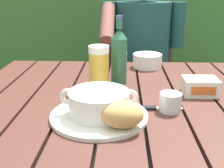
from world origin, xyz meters
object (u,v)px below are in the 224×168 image
object	(u,v)px
chair_near_diner	(139,83)
person_eating	(142,56)
beer_glass	(99,68)
water_glass_small	(170,102)
soup_bowl	(99,102)
bread_roll	(121,114)
butter_tub	(200,86)
table_knife	(155,108)
serving_plate	(99,116)
diner_bowl	(147,61)
beer_bottle	(119,56)

from	to	relation	value
chair_near_diner	person_eating	bearing A→B (deg)	-90.81
chair_near_diner	beer_glass	size ratio (longest dim) A/B	6.22
water_glass_small	soup_bowl	bearing A→B (deg)	-165.68
chair_near_diner	person_eating	xyz separation A→B (m)	(-0.00, -0.20, 0.24)
bread_roll	butter_tub	xyz separation A→B (m)	(0.28, 0.28, -0.02)
water_glass_small	table_knife	distance (m)	0.05
serving_plate	water_glass_small	bearing A→B (deg)	14.32
bread_roll	beer_glass	distance (m)	0.33
soup_bowl	person_eating	bearing A→B (deg)	78.43
beer_glass	chair_near_diner	bearing A→B (deg)	76.47
chair_near_diner	soup_bowl	bearing A→B (deg)	-99.65
serving_plate	butter_tub	bearing A→B (deg)	30.31
soup_bowl	table_knife	distance (m)	0.19
bread_roll	diner_bowl	xyz separation A→B (m)	(0.12, 0.62, -0.01)
water_glass_small	chair_near_diner	bearing A→B (deg)	91.77
beer_bottle	butter_tub	size ratio (longest dim) A/B	2.21
soup_bowl	beer_bottle	bearing A→B (deg)	80.32
serving_plate	diner_bowl	xyz separation A→B (m)	(0.18, 0.55, 0.03)
person_eating	water_glass_small	size ratio (longest dim) A/B	18.43
beer_bottle	chair_near_diner	bearing A→B (deg)	80.36
serving_plate	soup_bowl	bearing A→B (deg)	180.00
person_eating	soup_bowl	distance (m)	0.91
person_eating	table_knife	world-z (taller)	person_eating
bread_roll	diner_bowl	distance (m)	0.64
chair_near_diner	butter_tub	distance (m)	0.94
chair_near_diner	diner_bowl	distance (m)	0.61
beer_bottle	water_glass_small	distance (m)	0.31
bread_roll	table_knife	xyz separation A→B (m)	(0.11, 0.14, -0.04)
serving_plate	beer_glass	bearing A→B (deg)	94.57
butter_tub	diner_bowl	size ratio (longest dim) A/B	0.88
person_eating	bread_roll	bearing A→B (deg)	-96.88
bread_roll	chair_near_diner	bearing A→B (deg)	84.15
beer_glass	table_knife	bearing A→B (deg)	-42.65
chair_near_diner	water_glass_small	size ratio (longest dim) A/B	15.11
beer_bottle	table_knife	xyz separation A→B (m)	(0.12, -0.25, -0.11)
beer_glass	butter_tub	bearing A→B (deg)	-5.90
water_glass_small	serving_plate	bearing A→B (deg)	-165.68
soup_bowl	beer_bottle	xyz separation A→B (m)	(0.05, 0.31, 0.06)
person_eating	soup_bowl	bearing A→B (deg)	-101.57
person_eating	soup_bowl	xyz separation A→B (m)	(-0.18, -0.89, 0.08)
person_eating	bread_roll	xyz separation A→B (m)	(-0.12, -0.96, 0.07)
beer_glass	butter_tub	distance (m)	0.37
beer_glass	diner_bowl	xyz separation A→B (m)	(0.20, 0.31, -0.05)
bread_roll	water_glass_small	world-z (taller)	bread_roll
chair_near_diner	serving_plate	xyz separation A→B (m)	(-0.18, -1.08, 0.27)
serving_plate	beer_glass	xyz separation A→B (m)	(-0.02, 0.24, 0.08)
water_glass_small	butter_tub	world-z (taller)	same
bread_roll	table_knife	world-z (taller)	bread_roll
beer_glass	table_knife	xyz separation A→B (m)	(0.19, -0.18, -0.08)
chair_near_diner	serving_plate	distance (m)	1.13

